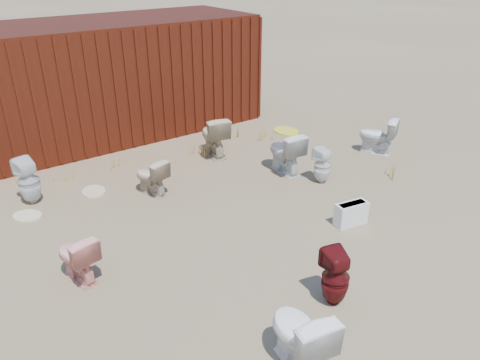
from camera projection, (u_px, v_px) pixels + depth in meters
ground at (264, 228)px, 6.92m from camera, size 100.00×100.00×0.00m
shipping_container at (117, 77)px, 10.17m from camera, size 6.00×2.40×2.40m
toilet_front_pink at (77, 257)px, 5.72m from camera, size 0.48×0.70×0.65m
toilet_front_c at (299, 336)px, 4.46m from camera, size 0.58×0.84×0.78m
toilet_front_maroon at (335, 278)px, 5.31m from camera, size 0.39×0.39×0.71m
toilet_front_e at (377, 136)px, 9.31m from camera, size 0.68×0.82×0.73m
toilet_back_a at (29, 181)px, 7.45m from camera, size 0.41×0.41×0.77m
toilet_back_beige_left at (151, 176)px, 7.75m from camera, size 0.51×0.70×0.64m
toilet_back_beige_right at (214, 136)px, 9.19m from camera, size 0.63×0.89×0.82m
toilet_back_yellowlid at (285, 152)px, 8.48m from camera, size 0.51×0.81×0.79m
toilet_back_e at (322, 165)px, 8.14m from camera, size 0.30×0.30×0.65m
yellow_lid at (286, 131)px, 8.29m from camera, size 0.40×0.50×0.02m
loose_tank at (351, 214)px, 6.94m from camera, size 0.53×0.28×0.35m
loose_lid_near at (94, 192)px, 7.93m from camera, size 0.44×0.54×0.02m
loose_lid_far at (27, 216)px, 7.21m from camera, size 0.56×0.59×0.02m
weed_clump_a at (63, 176)px, 8.18m from camera, size 0.36×0.36×0.27m
weed_clump_b at (200, 150)px, 9.24m from camera, size 0.32×0.32×0.27m
weed_clump_c at (265, 133)px, 10.06m from camera, size 0.36×0.36×0.29m
weed_clump_d at (116, 162)px, 8.74m from camera, size 0.30×0.30×0.25m
weed_clump_e at (232, 130)px, 10.17m from camera, size 0.34×0.34×0.33m
weed_clump_f at (392, 170)px, 8.44m from camera, size 0.28×0.28×0.24m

